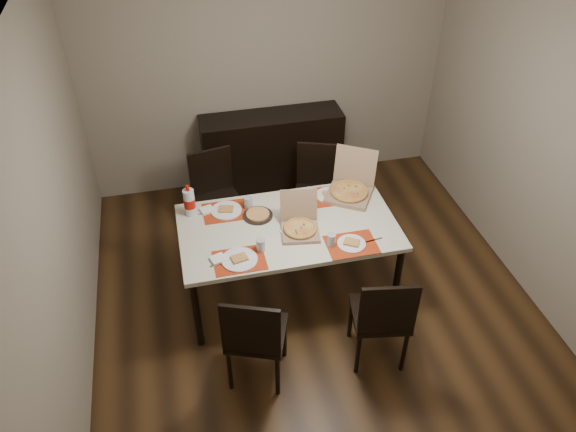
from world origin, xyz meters
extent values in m
cube|color=#422A14|center=(0.00, 0.00, -0.01)|extent=(3.80, 4.00, 0.02)
cube|color=gray|center=(0.00, 2.01, 1.30)|extent=(3.80, 0.02, 2.60)
cube|color=gray|center=(-1.91, 0.00, 1.30)|extent=(0.02, 4.00, 2.60)
cube|color=gray|center=(1.91, 0.00, 1.30)|extent=(0.02, 4.00, 2.60)
cube|color=white|center=(0.00, 0.00, 2.61)|extent=(3.80, 4.00, 0.02)
cube|color=black|center=(0.00, 1.78, 0.45)|extent=(1.50, 0.40, 0.90)
cube|color=beige|center=(-0.20, 0.15, 0.73)|extent=(1.80, 1.00, 0.04)
cylinder|color=black|center=(-1.04, -0.29, 0.35)|extent=(0.06, 0.06, 0.71)
cylinder|color=black|center=(0.64, -0.29, 0.35)|extent=(0.06, 0.06, 0.71)
cylinder|color=black|center=(-1.04, 0.59, 0.35)|extent=(0.06, 0.06, 0.71)
cylinder|color=black|center=(0.64, 0.59, 0.35)|extent=(0.06, 0.06, 0.71)
cube|color=black|center=(-0.63, -0.66, 0.45)|extent=(0.54, 0.54, 0.04)
cube|color=black|center=(-0.69, -0.84, 0.70)|extent=(0.40, 0.18, 0.46)
cylinder|color=black|center=(-0.86, -0.77, 0.21)|extent=(0.04, 0.04, 0.43)
cylinder|color=black|center=(-0.52, -0.89, 0.21)|extent=(0.04, 0.04, 0.43)
cylinder|color=black|center=(-0.73, -0.43, 0.21)|extent=(0.04, 0.04, 0.43)
cylinder|color=black|center=(-0.39, -0.56, 0.21)|extent=(0.04, 0.04, 0.43)
cube|color=black|center=(0.32, -0.69, 0.45)|extent=(0.48, 0.48, 0.04)
cube|color=black|center=(0.29, -0.88, 0.70)|extent=(0.42, 0.10, 0.46)
cylinder|color=black|center=(0.12, -0.84, 0.21)|extent=(0.04, 0.04, 0.43)
cylinder|color=black|center=(0.47, -0.90, 0.21)|extent=(0.04, 0.04, 0.43)
cylinder|color=black|center=(0.18, -0.49, 0.21)|extent=(0.04, 0.04, 0.43)
cylinder|color=black|center=(0.53, -0.55, 0.21)|extent=(0.04, 0.04, 0.43)
cube|color=black|center=(-0.69, 1.01, 0.45)|extent=(0.49, 0.49, 0.04)
cube|color=black|center=(-0.72, 1.19, 0.70)|extent=(0.42, 0.10, 0.46)
cylinder|color=black|center=(-0.54, 1.22, 0.21)|extent=(0.04, 0.04, 0.43)
cylinder|color=black|center=(-0.90, 1.15, 0.21)|extent=(0.04, 0.04, 0.43)
cylinder|color=black|center=(-0.48, 0.86, 0.21)|extent=(0.04, 0.04, 0.43)
cylinder|color=black|center=(-0.84, 0.80, 0.21)|extent=(0.04, 0.04, 0.43)
cube|color=black|center=(0.26, 0.90, 0.45)|extent=(0.54, 0.54, 0.04)
cube|color=black|center=(0.32, 1.07, 0.70)|extent=(0.41, 0.17, 0.46)
cylinder|color=black|center=(0.49, 1.01, 0.21)|extent=(0.04, 0.04, 0.43)
cylinder|color=black|center=(0.15, 1.13, 0.21)|extent=(0.04, 0.04, 0.43)
cylinder|color=black|center=(0.37, 0.67, 0.21)|extent=(0.04, 0.04, 0.43)
cylinder|color=black|center=(0.03, 0.79, 0.21)|extent=(0.04, 0.04, 0.43)
cube|color=#B42B0C|center=(-0.66, -0.18, 0.75)|extent=(0.40, 0.30, 0.00)
cylinder|color=white|center=(-0.66, -0.18, 0.76)|extent=(0.28, 0.28, 0.01)
cube|color=#D5C76A|center=(-0.66, -0.18, 0.78)|extent=(0.14, 0.11, 0.02)
cylinder|color=#9FA1A9|center=(-0.48, -0.10, 0.81)|extent=(0.07, 0.07, 0.11)
cube|color=#B2B2B7|center=(-0.79, -0.19, 0.75)|extent=(0.20, 0.04, 0.00)
cube|color=white|center=(-0.82, -0.14, 0.76)|extent=(0.13, 0.13, 0.02)
cube|color=#B42B0C|center=(0.24, -0.20, 0.75)|extent=(0.40, 0.30, 0.00)
cylinder|color=white|center=(0.24, -0.20, 0.76)|extent=(0.23, 0.23, 0.01)
cube|color=#D5C76A|center=(0.24, -0.20, 0.78)|extent=(0.15, 0.14, 0.02)
cylinder|color=#9FA1A9|center=(0.08, -0.17, 0.81)|extent=(0.07, 0.07, 0.11)
cube|color=#B2B2B7|center=(0.41, -0.19, 0.75)|extent=(0.20, 0.04, 0.00)
cube|color=#B42B0C|center=(-0.67, 0.46, 0.75)|extent=(0.40, 0.30, 0.00)
cylinder|color=white|center=(-0.67, 0.46, 0.76)|extent=(0.26, 0.26, 0.01)
cube|color=#D5C76A|center=(-0.67, 0.46, 0.78)|extent=(0.14, 0.12, 0.02)
cylinder|color=#9FA1A9|center=(-0.48, 0.46, 0.81)|extent=(0.07, 0.07, 0.11)
cube|color=#B2B2B7|center=(-0.81, 0.48, 0.75)|extent=(0.20, 0.04, 0.00)
cube|color=white|center=(-0.83, 0.50, 0.76)|extent=(0.13, 0.13, 0.02)
cube|color=#B42B0C|center=(0.26, 0.47, 0.75)|extent=(0.40, 0.30, 0.00)
cylinder|color=white|center=(0.26, 0.47, 0.76)|extent=(0.25, 0.25, 0.01)
cube|color=#D5C76A|center=(0.26, 0.47, 0.78)|extent=(0.12, 0.09, 0.02)
cylinder|color=#9FA1A9|center=(0.06, 0.47, 0.81)|extent=(0.07, 0.07, 0.11)
cube|color=#B2B2B7|center=(0.38, 0.49, 0.75)|extent=(0.20, 0.04, 0.00)
cube|color=white|center=(-0.22, 0.05, 0.76)|extent=(0.14, 0.13, 0.02)
cube|color=#8F6E52|center=(-0.12, 0.04, 0.77)|extent=(0.35, 0.35, 0.03)
cube|color=#8F6E52|center=(-0.10, 0.19, 0.92)|extent=(0.31, 0.11, 0.27)
cylinder|color=#D5C76A|center=(-0.12, 0.04, 0.79)|extent=(0.30, 0.30, 0.02)
cube|color=#8F6E52|center=(0.42, 0.43, 0.77)|extent=(0.52, 0.52, 0.04)
cube|color=#8F6E52|center=(0.52, 0.59, 0.96)|extent=(0.36, 0.27, 0.34)
cylinder|color=#D5C76A|center=(0.42, 0.43, 0.80)|extent=(0.44, 0.44, 0.02)
cylinder|color=black|center=(-0.42, 0.33, 0.76)|extent=(0.25, 0.25, 0.01)
cylinder|color=#DD9B55|center=(-0.42, 0.33, 0.77)|extent=(0.20, 0.20, 0.02)
imported|color=white|center=(-0.10, 0.36, 0.77)|extent=(0.17, 0.17, 0.03)
cylinder|color=silver|center=(-0.97, 0.49, 0.87)|extent=(0.09, 0.09, 0.25)
cylinder|color=#A11207|center=(-0.97, 0.49, 0.87)|extent=(0.10, 0.10, 0.08)
cylinder|color=#A11207|center=(-0.97, 0.49, 1.02)|extent=(0.03, 0.03, 0.05)
camera|label=1|loc=(-1.02, -3.36, 3.69)|focal=35.00mm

